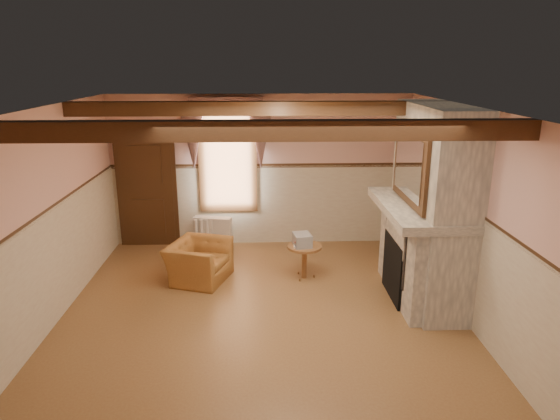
{
  "coord_description": "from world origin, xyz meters",
  "views": [
    {
      "loc": [
        0.03,
        -6.07,
        3.34
      ],
      "look_at": [
        0.28,
        0.8,
        1.29
      ],
      "focal_mm": 32.0,
      "sensor_mm": 36.0,
      "label": 1
    }
  ],
  "objects_px": {
    "armchair": "(199,261)",
    "bowl": "(416,197)",
    "mantel_clock": "(408,187)",
    "oil_lamp": "(410,185)",
    "side_table": "(304,262)",
    "radiator": "(213,233)"
  },
  "relations": [
    {
      "from": "side_table",
      "to": "mantel_clock",
      "type": "bearing_deg",
      "value": -3.92
    },
    {
      "from": "bowl",
      "to": "oil_lamp",
      "type": "height_order",
      "value": "oil_lamp"
    },
    {
      "from": "side_table",
      "to": "bowl",
      "type": "bearing_deg",
      "value": -17.98
    },
    {
      "from": "oil_lamp",
      "to": "radiator",
      "type": "bearing_deg",
      "value": 153.67
    },
    {
      "from": "radiator",
      "to": "mantel_clock",
      "type": "xyz_separation_m",
      "value": [
        3.14,
        -1.49,
        1.22
      ]
    },
    {
      "from": "bowl",
      "to": "mantel_clock",
      "type": "xyz_separation_m",
      "value": [
        0.0,
        0.4,
        0.06
      ]
    },
    {
      "from": "mantel_clock",
      "to": "bowl",
      "type": "bearing_deg",
      "value": -90.0
    },
    {
      "from": "armchair",
      "to": "bowl",
      "type": "xyz_separation_m",
      "value": [
        3.23,
        -0.49,
        1.15
      ]
    },
    {
      "from": "armchair",
      "to": "bowl",
      "type": "relative_size",
      "value": 2.82
    },
    {
      "from": "armchair",
      "to": "radiator",
      "type": "distance_m",
      "value": 1.4
    },
    {
      "from": "side_table",
      "to": "mantel_clock",
      "type": "xyz_separation_m",
      "value": [
        1.56,
        -0.11,
        1.25
      ]
    },
    {
      "from": "armchair",
      "to": "mantel_clock",
      "type": "relative_size",
      "value": 3.96
    },
    {
      "from": "armchair",
      "to": "oil_lamp",
      "type": "bearing_deg",
      "value": -74.45
    },
    {
      "from": "oil_lamp",
      "to": "side_table",
      "type": "bearing_deg",
      "value": 173.86
    },
    {
      "from": "armchair",
      "to": "side_table",
      "type": "xyz_separation_m",
      "value": [
        1.68,
        0.01,
        -0.03
      ]
    },
    {
      "from": "radiator",
      "to": "mantel_clock",
      "type": "height_order",
      "value": "mantel_clock"
    },
    {
      "from": "side_table",
      "to": "mantel_clock",
      "type": "relative_size",
      "value": 2.29
    },
    {
      "from": "side_table",
      "to": "radiator",
      "type": "height_order",
      "value": "radiator"
    },
    {
      "from": "oil_lamp",
      "to": "armchair",
      "type": "bearing_deg",
      "value": 177.22
    },
    {
      "from": "bowl",
      "to": "oil_lamp",
      "type": "bearing_deg",
      "value": 90.0
    },
    {
      "from": "armchair",
      "to": "mantel_clock",
      "type": "distance_m",
      "value": 3.45
    },
    {
      "from": "radiator",
      "to": "bowl",
      "type": "relative_size",
      "value": 2.07
    }
  ]
}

